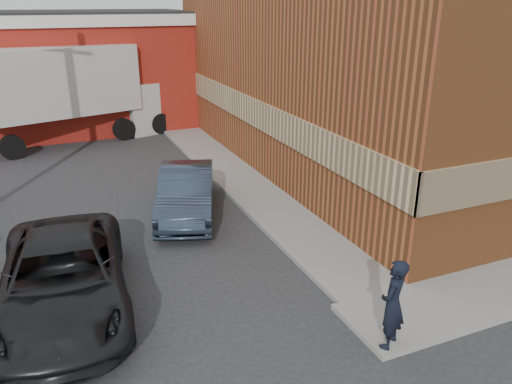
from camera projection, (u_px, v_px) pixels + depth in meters
name	position (u px, v px, depth m)	size (l,w,h in m)	color
ground	(351.00, 304.00, 10.71)	(90.00, 90.00, 0.00)	#28282B
brick_building	(415.00, 38.00, 19.85)	(14.25, 18.25, 9.36)	brown
sidewalk_west	(231.00, 173.00, 18.64)	(1.80, 18.00, 0.12)	gray
warehouse	(28.00, 71.00, 24.68)	(16.30, 8.30, 5.60)	maroon
man	(393.00, 304.00, 8.95)	(0.64, 0.42, 1.75)	black
sedan	(186.00, 192.00, 14.89)	(1.55, 4.45, 1.46)	#2C3749
suv_a	(63.00, 278.00, 10.25)	(2.53, 5.49, 1.53)	black
box_truck	(76.00, 87.00, 22.26)	(8.99, 4.77, 4.26)	beige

